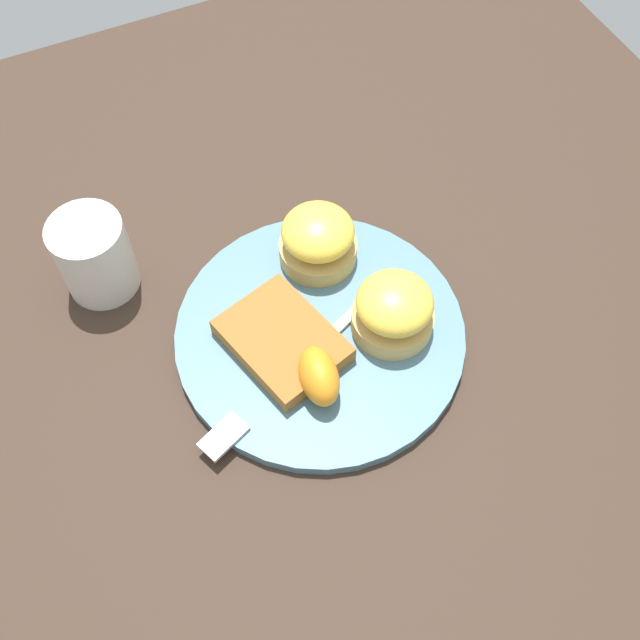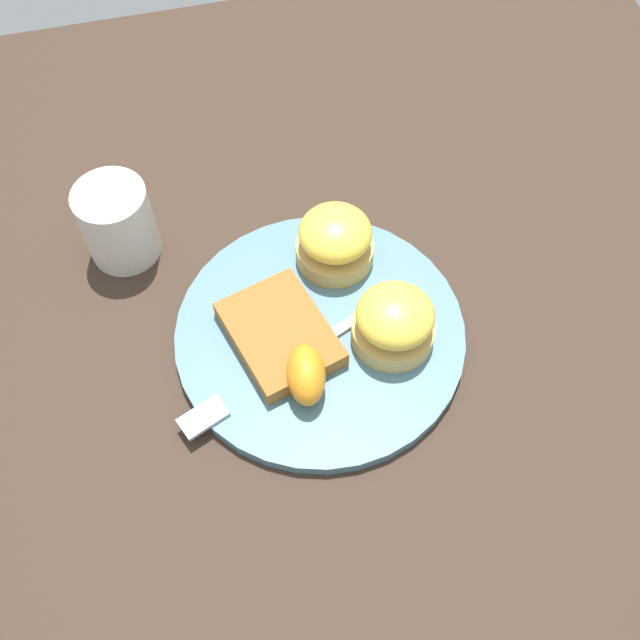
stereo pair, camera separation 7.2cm
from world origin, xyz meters
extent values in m
plane|color=#38281E|center=(0.00, 0.00, 0.00)|extent=(1.10, 1.10, 0.00)
cylinder|color=slate|center=(0.00, 0.00, 0.01)|extent=(0.29, 0.29, 0.01)
cylinder|color=tan|center=(-0.02, -0.07, 0.02)|extent=(0.08, 0.08, 0.02)
ellipsoid|color=yellow|center=(-0.02, -0.07, 0.06)|extent=(0.07, 0.07, 0.04)
cylinder|color=tan|center=(0.08, -0.04, 0.02)|extent=(0.08, 0.08, 0.02)
ellipsoid|color=yellow|center=(0.08, -0.04, 0.06)|extent=(0.07, 0.07, 0.04)
cube|color=#9A6027|center=(0.00, 0.04, 0.02)|extent=(0.14, 0.12, 0.02)
ellipsoid|color=orange|center=(-0.06, 0.03, 0.04)|extent=(0.06, 0.04, 0.04)
cube|color=silver|center=(-0.01, 0.00, 0.02)|extent=(0.05, 0.11, 0.00)
cube|color=silver|center=(-0.07, 0.13, 0.02)|extent=(0.04, 0.05, 0.00)
cylinder|color=silver|center=(0.16, 0.18, 0.04)|extent=(0.07, 0.07, 0.09)
torus|color=silver|center=(0.20, 0.18, 0.05)|extent=(0.05, 0.01, 0.05)
camera|label=1|loc=(-0.34, 0.16, 0.65)|focal=42.00mm
camera|label=2|loc=(-0.36, 0.09, 0.65)|focal=42.00mm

